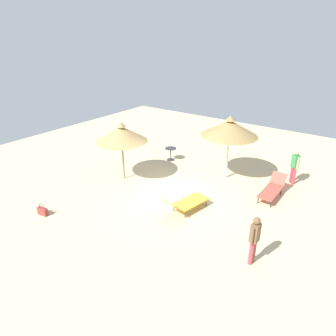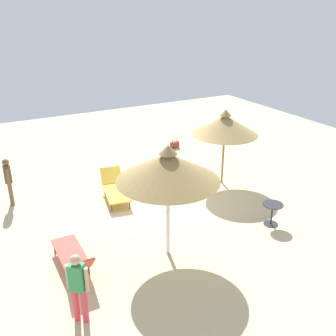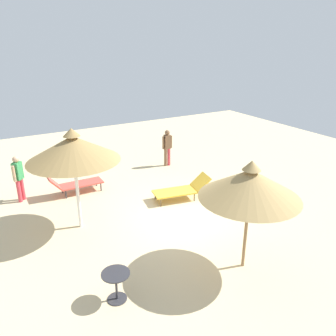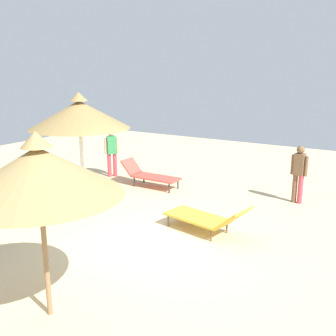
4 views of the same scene
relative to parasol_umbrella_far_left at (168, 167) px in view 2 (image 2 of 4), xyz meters
The scene contains 9 objects.
ground 3.79m from the parasol_umbrella_far_left, 160.80° to the left, with size 24.00×24.00×0.10m, color beige.
parasol_umbrella_far_left is the anchor object (origin of this frame).
parasol_umbrella_edge 4.72m from the parasol_umbrella_far_left, 127.14° to the left, with size 2.29×2.29×2.70m.
lounge_chair_center 4.09m from the parasol_umbrella_far_left, behind, with size 2.02×1.04×0.76m.
lounge_chair_near_left 3.12m from the parasol_umbrella_far_left, 101.95° to the right, with size 1.87×0.61×0.77m.
person_standing_far_right 3.28m from the parasol_umbrella_far_left, 65.39° to the right, with size 0.36×0.38×1.58m.
person_standing_front 5.87m from the parasol_umbrella_far_left, 146.36° to the right, with size 0.44×0.24×1.56m.
handbag 8.28m from the parasol_umbrella_far_left, 149.30° to the left, with size 0.21×0.44×0.48m.
side_table_round 3.84m from the parasol_umbrella_far_left, 86.21° to the left, with size 0.60×0.60×0.67m.
Camera 2 is at (10.10, -4.96, 5.91)m, focal length 41.31 mm.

